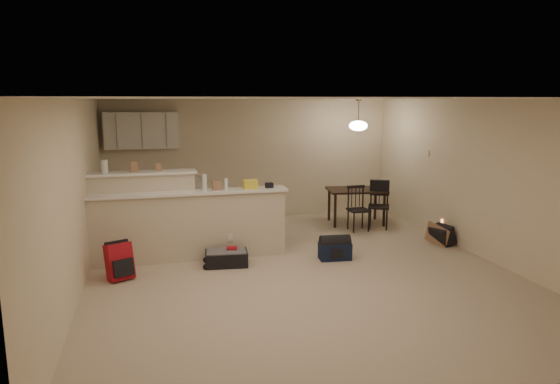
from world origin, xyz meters
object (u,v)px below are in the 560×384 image
object	(u,v)px
dining_table	(356,193)
red_backpack	(119,261)
navy_duffel	(335,251)
suitcase	(226,258)
black_daypack	(442,235)
dining_chair_far	(379,205)
pendant_lamp	(358,125)
dining_chair_near	(359,209)

from	to	relation	value
dining_table	red_backpack	world-z (taller)	dining_table
red_backpack	navy_duffel	bearing A→B (deg)	-22.68
suitcase	black_daypack	world-z (taller)	black_daypack
dining_chair_far	navy_duffel	bearing A→B (deg)	-106.15
dining_chair_far	black_daypack	size ratio (longest dim) A/B	2.46
pendant_lamp	navy_duffel	world-z (taller)	pendant_lamp
dining_table	dining_chair_far	bearing A→B (deg)	-49.25
suitcase	red_backpack	bearing A→B (deg)	-165.45
dining_table	dining_chair_far	world-z (taller)	dining_chair_far
dining_chair_far	dining_table	bearing A→B (deg)	148.84
dining_chair_near	black_daypack	bearing A→B (deg)	-50.68
dining_chair_near	dining_table	bearing A→B (deg)	71.25
dining_chair_far	black_daypack	distance (m)	1.49
suitcase	navy_duffel	xyz separation A→B (m)	(1.70, -0.15, 0.03)
dining_chair_far	pendant_lamp	bearing A→B (deg)	148.84
red_backpack	black_daypack	bearing A→B (deg)	-20.04
suitcase	navy_duffel	size ratio (longest dim) A/B	1.29
dining_chair_near	black_daypack	distance (m)	1.65
dining_table	dining_chair_near	xyz separation A→B (m)	(-0.18, -0.55, -0.19)
pendant_lamp	dining_chair_far	xyz separation A→B (m)	(0.28, -0.46, -1.53)
dining_table	black_daypack	bearing A→B (deg)	-55.74
dining_table	pendant_lamp	size ratio (longest dim) A/B	2.00
navy_duffel	black_daypack	bearing A→B (deg)	13.48
pendant_lamp	black_daypack	xyz separation A→B (m)	(0.86, -1.80, -1.83)
pendant_lamp	dining_chair_near	size ratio (longest dim) A/B	0.72
dining_chair_far	suitcase	size ratio (longest dim) A/B	1.43
dining_table	pendant_lamp	bearing A→B (deg)	-126.20
dining_table	black_daypack	world-z (taller)	dining_table
dining_table	red_backpack	size ratio (longest dim) A/B	2.42
dining_table	navy_duffel	bearing A→B (deg)	-111.95
dining_chair_near	red_backpack	size ratio (longest dim) A/B	1.68
pendant_lamp	red_backpack	distance (m)	5.27
dining_table	dining_chair_far	distance (m)	0.56
dining_chair_near	navy_duffel	xyz separation A→B (m)	(-1.06, -1.54, -0.30)
dining_table	suitcase	size ratio (longest dim) A/B	1.96
dining_table	black_daypack	size ratio (longest dim) A/B	3.36
dining_chair_near	suitcase	bearing A→B (deg)	-153.55
navy_duffel	red_backpack	bearing A→B (deg)	-173.19
pendant_lamp	dining_chair_far	world-z (taller)	pendant_lamp
dining_chair_far	navy_duffel	distance (m)	2.26
pendant_lamp	black_daypack	bearing A→B (deg)	-64.54
dining_chair_near	suitcase	xyz separation A→B (m)	(-2.76, -1.40, -0.32)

